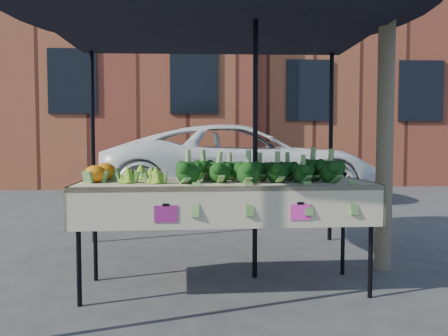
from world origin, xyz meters
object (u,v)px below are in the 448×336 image
at_px(table, 225,235).
at_px(vehicle, 242,64).
at_px(canopy, 216,126).
at_px(street_tree, 387,29).

height_order(table, vehicle, vehicle).
bearing_deg(vehicle, canopy, 171.51).
relative_size(canopy, vehicle, 0.56).
bearing_deg(table, street_tree, 18.96).
distance_m(table, canopy, 1.00).
height_order(canopy, vehicle, vehicle).
distance_m(vehicle, street_tree, 5.42).
height_order(canopy, street_tree, street_tree).
height_order(vehicle, street_tree, vehicle).
xyz_separation_m(table, canopy, (-0.07, 0.40, 0.92)).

